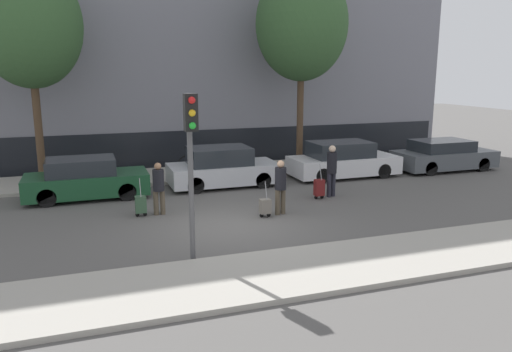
% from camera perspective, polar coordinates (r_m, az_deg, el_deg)
% --- Properties ---
extents(ground_plane, '(80.00, 80.00, 0.00)m').
position_cam_1_polar(ground_plane, '(14.16, -2.87, -5.60)').
color(ground_plane, '#565451').
extents(sidewalk_near, '(28.00, 2.50, 0.12)m').
position_cam_1_polar(sidewalk_near, '(10.81, 2.85, -11.01)').
color(sidewalk_near, '#A39E93').
rests_on(sidewalk_near, ground_plane).
extents(sidewalk_far, '(28.00, 3.00, 0.12)m').
position_cam_1_polar(sidewalk_far, '(20.74, -8.33, 0.18)').
color(sidewalk_far, '#A39E93').
rests_on(sidewalk_far, ground_plane).
extents(building_facade, '(28.00, 2.71, 13.53)m').
position_cam_1_polar(building_facade, '(23.91, -10.55, 17.80)').
color(building_facade, slate).
rests_on(building_facade, ground_plane).
extents(parked_car_0, '(4.02, 1.74, 1.38)m').
position_cam_1_polar(parked_car_0, '(17.82, -18.91, -0.39)').
color(parked_car_0, '#194728').
rests_on(parked_car_0, ground_plane).
extents(parked_car_1, '(4.07, 1.88, 1.48)m').
position_cam_1_polar(parked_car_1, '(18.68, -3.87, 0.91)').
color(parked_car_1, '#B7BABF').
rests_on(parked_car_1, ground_plane).
extents(parked_car_2, '(4.40, 1.83, 1.45)m').
position_cam_1_polar(parked_car_2, '(20.53, 9.87, 1.75)').
color(parked_car_2, silver).
rests_on(parked_car_2, ground_plane).
extents(parked_car_3, '(4.37, 1.88, 1.31)m').
position_cam_1_polar(parked_car_3, '(23.12, 20.62, 2.18)').
color(parked_car_3, '#4C5156').
rests_on(parked_car_3, ground_plane).
extents(pedestrian_left, '(0.35, 0.34, 1.59)m').
position_cam_1_polar(pedestrian_left, '(15.17, -11.08, -1.08)').
color(pedestrian_left, '#4C4233').
rests_on(pedestrian_left, ground_plane).
extents(trolley_left, '(0.34, 0.29, 1.16)m').
position_cam_1_polar(trolley_left, '(15.22, -13.04, -3.19)').
color(trolley_left, '#335138').
rests_on(trolley_left, ground_plane).
extents(pedestrian_center, '(0.34, 0.34, 1.66)m').
position_cam_1_polar(pedestrian_center, '(14.93, 2.82, -0.92)').
color(pedestrian_center, '#4C4233').
rests_on(pedestrian_center, ground_plane).
extents(trolley_center, '(0.34, 0.29, 1.09)m').
position_cam_1_polar(trolley_center, '(14.78, 1.06, -3.48)').
color(trolley_center, slate).
rests_on(trolley_center, ground_plane).
extents(pedestrian_right, '(0.34, 0.34, 1.78)m').
position_cam_1_polar(pedestrian_right, '(17.19, 8.65, 0.96)').
color(pedestrian_right, '#23232D').
rests_on(pedestrian_right, ground_plane).
extents(trolley_right, '(0.34, 0.29, 1.21)m').
position_cam_1_polar(trolley_right, '(16.95, 7.24, -1.32)').
color(trolley_right, maroon).
rests_on(trolley_right, ground_plane).
extents(traffic_light, '(0.28, 0.47, 3.80)m').
position_cam_1_polar(traffic_light, '(10.93, -7.46, 3.63)').
color(traffic_light, '#515154').
rests_on(traffic_light, ground_plane).
extents(parked_bicycle, '(1.77, 0.06, 0.96)m').
position_cam_1_polar(parked_bicycle, '(20.88, -6.55, 1.52)').
color(parked_bicycle, black).
rests_on(parked_bicycle, sidewalk_far).
extents(bare_tree_near_crossing, '(3.83, 3.83, 8.36)m').
position_cam_1_polar(bare_tree_near_crossing, '(21.66, 5.25, 16.88)').
color(bare_tree_near_crossing, '#4C3826').
rests_on(bare_tree_near_crossing, sidewalk_far).
extents(bare_tree_down_street, '(3.64, 3.64, 7.95)m').
position_cam_1_polar(bare_tree_down_street, '(19.91, -24.51, 15.44)').
color(bare_tree_down_street, '#4C3826').
rests_on(bare_tree_down_street, sidewalk_far).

